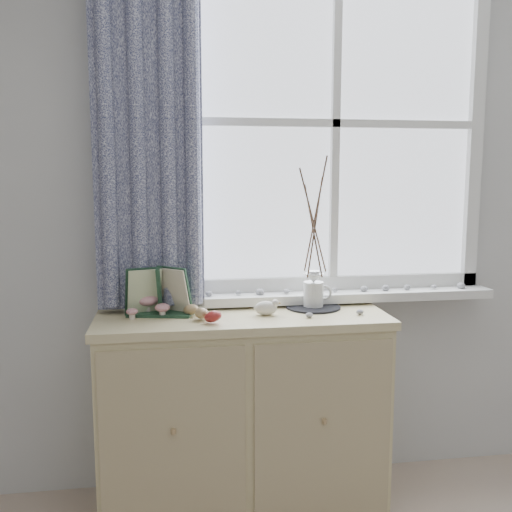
# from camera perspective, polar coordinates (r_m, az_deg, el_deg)

# --- Properties ---
(sideboard) EXTENTS (1.20, 0.45, 0.85)m
(sideboard) POSITION_cam_1_polar(r_m,az_deg,el_deg) (2.50, -1.34, -15.35)
(sideboard) COLOR #CBBF8E
(sideboard) RESTS_ON ground
(botanical_book) EXTENTS (0.32, 0.19, 0.21)m
(botanical_book) POSITION_cam_1_polar(r_m,az_deg,el_deg) (2.34, -9.65, -3.56)
(botanical_book) COLOR #1D3D29
(botanical_book) RESTS_ON sideboard
(toadstool_cluster) EXTENTS (0.17, 0.15, 0.08)m
(toadstool_cluster) POSITION_cam_1_polar(r_m,az_deg,el_deg) (2.39, -10.62, -4.71)
(toadstool_cluster) COLOR silver
(toadstool_cluster) RESTS_ON sideboard
(wooden_eggs) EXTENTS (0.14, 0.17, 0.07)m
(wooden_eggs) POSITION_cam_1_polar(r_m,az_deg,el_deg) (2.29, -5.45, -5.70)
(wooden_eggs) COLOR tan
(wooden_eggs) RESTS_ON sideboard
(songbird_figurine) EXTENTS (0.13, 0.08, 0.07)m
(songbird_figurine) POSITION_cam_1_polar(r_m,az_deg,el_deg) (2.35, 0.99, -5.14)
(songbird_figurine) COLOR white
(songbird_figurine) RESTS_ON sideboard
(crocheted_doily) EXTENTS (0.24, 0.24, 0.01)m
(crocheted_doily) POSITION_cam_1_polar(r_m,az_deg,el_deg) (2.50, 5.74, -5.10)
(crocheted_doily) COLOR black
(crocheted_doily) RESTS_ON sideboard
(twig_pitcher) EXTENTS (0.28, 0.28, 0.66)m
(twig_pitcher) POSITION_cam_1_polar(r_m,az_deg,el_deg) (2.44, 5.86, 3.50)
(twig_pitcher) COLOR silver
(twig_pitcher) RESTS_ON crocheted_doily
(sideboard_pebbles) EXTENTS (0.25, 0.19, 0.02)m
(sideboard_pebbles) POSITION_cam_1_polar(r_m,az_deg,el_deg) (2.40, 7.02, -5.49)
(sideboard_pebbles) COLOR #9B9B9D
(sideboard_pebbles) RESTS_ON sideboard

